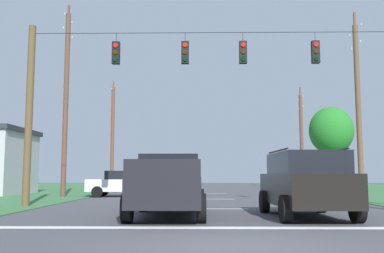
{
  "coord_description": "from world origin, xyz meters",
  "views": [
    {
      "loc": [
        -0.62,
        -8.07,
        1.31
      ],
      "look_at": [
        -0.99,
        13.81,
        3.7
      ],
      "focal_mm": 41.1,
      "sensor_mm": 36.0,
      "label": 1
    }
  ],
  "objects_px": {
    "pickup_truck": "(169,185)",
    "utility_pole_far_left": "(112,136)",
    "utility_pole_far_right": "(302,139)",
    "tree_roadside_right": "(331,131)",
    "overhead_signal_span": "(215,102)",
    "distant_car_crossing_white": "(125,183)",
    "utility_pole_mid_right": "(358,105)",
    "utility_pole_mid_left": "(66,99)",
    "suv_black": "(305,182)"
  },
  "relations": [
    {
      "from": "pickup_truck",
      "to": "utility_pole_far_left",
      "type": "distance_m",
      "value": 27.94
    },
    {
      "from": "utility_pole_far_right",
      "to": "tree_roadside_right",
      "type": "bearing_deg",
      "value": -78.0
    },
    {
      "from": "pickup_truck",
      "to": "tree_roadside_right",
      "type": "distance_m",
      "value": 24.25
    },
    {
      "from": "overhead_signal_span",
      "to": "distant_car_crossing_white",
      "type": "height_order",
      "value": "overhead_signal_span"
    },
    {
      "from": "overhead_signal_span",
      "to": "utility_pole_far_right",
      "type": "xyz_separation_m",
      "value": [
        8.75,
        22.28,
        0.25
      ]
    },
    {
      "from": "pickup_truck",
      "to": "utility_pole_mid_right",
      "type": "xyz_separation_m",
      "value": [
        10.12,
        11.17,
        4.31
      ]
    },
    {
      "from": "overhead_signal_span",
      "to": "utility_pole_mid_left",
      "type": "xyz_separation_m",
      "value": [
        -8.53,
        7.46,
        1.46
      ]
    },
    {
      "from": "suv_black",
      "to": "tree_roadside_right",
      "type": "relative_size",
      "value": 0.73
    },
    {
      "from": "distant_car_crossing_white",
      "to": "utility_pole_mid_left",
      "type": "relative_size",
      "value": 0.38
    },
    {
      "from": "overhead_signal_span",
      "to": "distant_car_crossing_white",
      "type": "distance_m",
      "value": 10.15
    },
    {
      "from": "pickup_truck",
      "to": "utility_pole_far_right",
      "type": "relative_size",
      "value": 0.58
    },
    {
      "from": "suv_black",
      "to": "distant_car_crossing_white",
      "type": "relative_size",
      "value": 1.12
    },
    {
      "from": "pickup_truck",
      "to": "utility_pole_mid_left",
      "type": "relative_size",
      "value": 0.47
    },
    {
      "from": "overhead_signal_span",
      "to": "tree_roadside_right",
      "type": "bearing_deg",
      "value": 59.75
    },
    {
      "from": "distant_car_crossing_white",
      "to": "tree_roadside_right",
      "type": "height_order",
      "value": "tree_roadside_right"
    },
    {
      "from": "suv_black",
      "to": "utility_pole_far_right",
      "type": "xyz_separation_m",
      "value": [
        6.13,
        26.61,
        3.49
      ]
    },
    {
      "from": "utility_pole_far_left",
      "to": "tree_roadside_right",
      "type": "distance_m",
      "value": 19.48
    },
    {
      "from": "utility_pole_mid_right",
      "to": "utility_pole_mid_left",
      "type": "relative_size",
      "value": 0.94
    },
    {
      "from": "utility_pole_far_right",
      "to": "distant_car_crossing_white",
      "type": "bearing_deg",
      "value": -134.17
    },
    {
      "from": "utility_pole_mid_left",
      "to": "distant_car_crossing_white",
      "type": "bearing_deg",
      "value": 9.75
    },
    {
      "from": "pickup_truck",
      "to": "utility_pole_mid_right",
      "type": "bearing_deg",
      "value": 47.82
    },
    {
      "from": "overhead_signal_span",
      "to": "tree_roadside_right",
      "type": "relative_size",
      "value": 2.36
    },
    {
      "from": "suv_black",
      "to": "utility_pole_far_right",
      "type": "distance_m",
      "value": 27.53
    },
    {
      "from": "pickup_truck",
      "to": "suv_black",
      "type": "xyz_separation_m",
      "value": [
        4.23,
        -0.26,
        0.09
      ]
    },
    {
      "from": "suv_black",
      "to": "pickup_truck",
      "type": "bearing_deg",
      "value": 176.51
    },
    {
      "from": "overhead_signal_span",
      "to": "utility_pole_mid_left",
      "type": "bearing_deg",
      "value": 138.81
    },
    {
      "from": "pickup_truck",
      "to": "utility_pole_mid_right",
      "type": "relative_size",
      "value": 0.5
    },
    {
      "from": "utility_pole_mid_left",
      "to": "tree_roadside_right",
      "type": "height_order",
      "value": "utility_pole_mid_left"
    },
    {
      "from": "pickup_truck",
      "to": "utility_pole_far_left",
      "type": "xyz_separation_m",
      "value": [
        -7.14,
        26.72,
        3.91
      ]
    },
    {
      "from": "utility_pole_mid_right",
      "to": "overhead_signal_span",
      "type": "bearing_deg",
      "value": -140.2
    },
    {
      "from": "overhead_signal_span",
      "to": "suv_black",
      "type": "relative_size",
      "value": 3.25
    },
    {
      "from": "pickup_truck",
      "to": "overhead_signal_span",
      "type": "bearing_deg",
      "value": 68.46
    },
    {
      "from": "suv_black",
      "to": "utility_pole_mid_right",
      "type": "relative_size",
      "value": 0.45
    },
    {
      "from": "suv_black",
      "to": "distant_car_crossing_white",
      "type": "xyz_separation_m",
      "value": [
        -7.68,
        12.4,
        -0.27
      ]
    },
    {
      "from": "tree_roadside_right",
      "to": "suv_black",
      "type": "bearing_deg",
      "value": -108.85
    },
    {
      "from": "suv_black",
      "to": "utility_pole_mid_left",
      "type": "height_order",
      "value": "utility_pole_mid_left"
    },
    {
      "from": "pickup_truck",
      "to": "utility_pole_mid_left",
      "type": "xyz_separation_m",
      "value": [
        -6.92,
        11.54,
        4.8
      ]
    },
    {
      "from": "overhead_signal_span",
      "to": "suv_black",
      "type": "height_order",
      "value": "overhead_signal_span"
    },
    {
      "from": "overhead_signal_span",
      "to": "utility_pole_mid_right",
      "type": "distance_m",
      "value": 11.12
    },
    {
      "from": "utility_pole_mid_left",
      "to": "utility_pole_far_left",
      "type": "bearing_deg",
      "value": 90.83
    },
    {
      "from": "pickup_truck",
      "to": "distant_car_crossing_white",
      "type": "relative_size",
      "value": 1.25
    },
    {
      "from": "utility_pole_mid_right",
      "to": "pickup_truck",
      "type": "bearing_deg",
      "value": -132.18
    },
    {
      "from": "distant_car_crossing_white",
      "to": "utility_pole_mid_left",
      "type": "bearing_deg",
      "value": -170.25
    },
    {
      "from": "utility_pole_mid_right",
      "to": "utility_pole_far_right",
      "type": "relative_size",
      "value": 1.15
    },
    {
      "from": "utility_pole_mid_left",
      "to": "tree_roadside_right",
      "type": "bearing_deg",
      "value": 27.24
    },
    {
      "from": "utility_pole_mid_right",
      "to": "utility_pole_mid_left",
      "type": "height_order",
      "value": "utility_pole_mid_left"
    },
    {
      "from": "utility_pole_mid_left",
      "to": "utility_pole_far_left",
      "type": "height_order",
      "value": "utility_pole_mid_left"
    },
    {
      "from": "pickup_truck",
      "to": "tree_roadside_right",
      "type": "relative_size",
      "value": 0.81
    },
    {
      "from": "utility_pole_far_right",
      "to": "utility_pole_mid_left",
      "type": "bearing_deg",
      "value": -139.39
    },
    {
      "from": "distant_car_crossing_white",
      "to": "utility_pole_far_left",
      "type": "height_order",
      "value": "utility_pole_far_left"
    }
  ]
}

